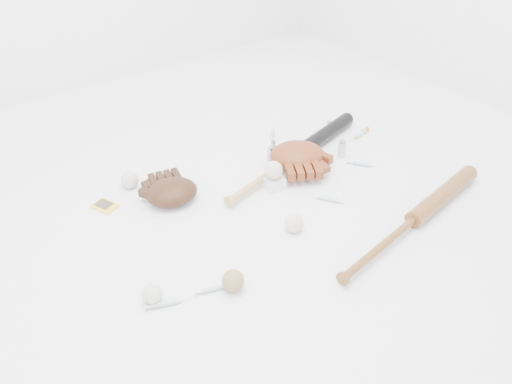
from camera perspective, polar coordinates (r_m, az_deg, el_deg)
bat_dark at (r=2.24m, az=4.44°, el=4.17°), size 0.93×0.28×0.07m
bat_wood at (r=1.96m, az=17.58°, el=-3.00°), size 0.93×0.19×0.07m
glove_dark at (r=2.02m, az=-9.59°, el=0.03°), size 0.29×0.29×0.09m
glove_tan at (r=2.21m, az=4.76°, el=4.23°), size 0.39×0.39×0.10m
trading_card at (r=2.08m, az=-16.88°, el=-1.56°), size 0.10×0.12×0.01m
pedestal at (r=2.09m, az=1.98°, el=1.12°), size 0.09×0.09×0.04m
baseball_on_pedestal at (r=2.05m, az=2.01°, el=2.51°), size 0.08×0.08×0.08m
baseball_left at (r=1.64m, az=-11.80°, el=-11.36°), size 0.07×0.07×0.07m
baseball_upper at (r=2.14m, az=-14.25°, el=1.38°), size 0.07×0.07×0.07m
baseball_mid at (r=1.86m, az=4.34°, el=-3.54°), size 0.07×0.07×0.07m
baseball_aged at (r=1.64m, az=-2.64°, el=-10.08°), size 0.07×0.07×0.07m
syringe_0 at (r=1.66m, az=-4.86°, el=-10.95°), size 0.15×0.07×0.02m
syringe_1 at (r=2.04m, az=8.20°, el=-0.77°), size 0.11×0.14×0.02m
syringe_2 at (r=2.47m, az=1.89°, el=6.83°), size 0.12×0.13×0.02m
syringe_3 at (r=2.28m, az=12.06°, el=3.17°), size 0.12×0.15×0.02m
syringe_4 at (r=2.50m, az=11.83°, el=6.49°), size 0.16×0.06×0.02m
syringe_5 at (r=1.64m, az=-10.18°, el=-12.38°), size 0.16×0.09×0.02m
vial_0 at (r=2.30m, az=1.96°, el=5.18°), size 0.03×0.03×0.07m
vial_1 at (r=2.49m, az=8.32°, el=7.35°), size 0.02×0.02×0.06m
vial_2 at (r=2.25m, az=1.61°, el=4.34°), size 0.03×0.03×0.07m
vial_3 at (r=2.31m, az=9.80°, el=4.91°), size 0.03×0.03×0.08m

